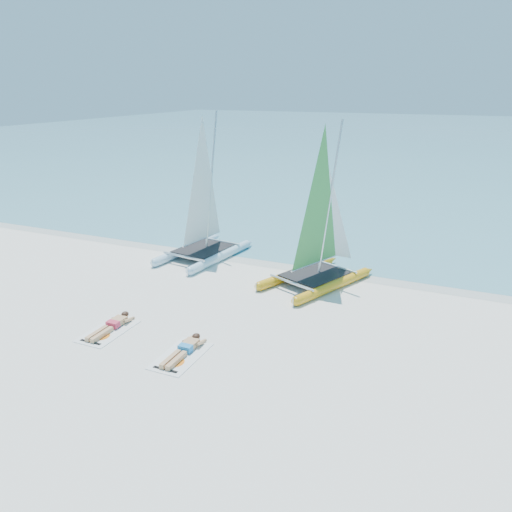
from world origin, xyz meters
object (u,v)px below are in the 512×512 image
(catamaran_blue, at_px, (203,214))
(towel_b, at_px, (181,356))
(sunbather_b, at_px, (185,349))
(towel_a, at_px, (108,331))
(catamaran_yellow, at_px, (324,232))
(sunbather_a, at_px, (112,325))

(catamaran_blue, xyz_separation_m, towel_b, (3.44, -7.43, -1.80))
(catamaran_blue, distance_m, sunbather_b, 8.19)
(towel_a, xyz_separation_m, towel_b, (2.71, -0.36, 0.00))
(sunbather_b, bearing_deg, catamaran_blue, 115.40)
(catamaran_yellow, bearing_deg, sunbather_b, -83.07)
(catamaran_yellow, height_order, towel_a, catamaran_yellow)
(towel_a, height_order, towel_b, same)
(sunbather_a, distance_m, towel_b, 2.77)
(catamaran_blue, distance_m, towel_b, 8.38)
(catamaran_blue, bearing_deg, towel_a, -76.24)
(catamaran_blue, relative_size, towel_b, 3.28)
(catamaran_blue, xyz_separation_m, sunbather_b, (3.44, -7.24, -1.69))
(catamaran_blue, relative_size, catamaran_yellow, 1.02)
(catamaran_yellow, bearing_deg, towel_a, -102.73)
(catamaran_blue, relative_size, towel_a, 3.28)
(catamaran_blue, xyz_separation_m, towel_a, (0.73, -7.07, -1.80))
(towel_b, distance_m, sunbather_b, 0.22)
(sunbather_a, distance_m, sunbather_b, 2.73)
(towel_a, distance_m, sunbather_b, 2.72)
(towel_a, distance_m, sunbather_a, 0.22)
(catamaran_blue, xyz_separation_m, catamaran_yellow, (5.31, -0.65, 0.06))
(towel_a, distance_m, towel_b, 2.73)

